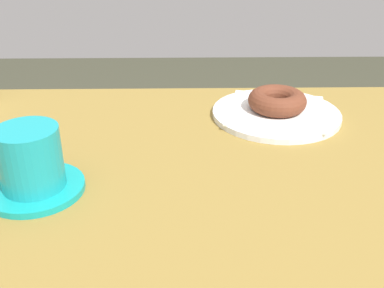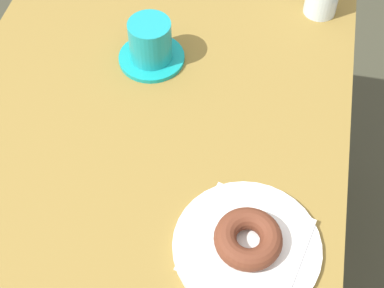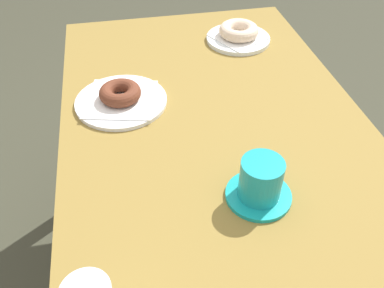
{
  "view_description": "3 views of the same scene",
  "coord_description": "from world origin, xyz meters",
  "views": [
    {
      "loc": [
        -0.02,
        -0.54,
        1.05
      ],
      "look_at": [
        -0.01,
        0.04,
        0.75
      ],
      "focal_mm": 43.13,
      "sensor_mm": 36.0,
      "label": 1
    },
    {
      "loc": [
        0.54,
        0.21,
        1.51
      ],
      "look_at": [
        0.0,
        0.1,
        0.76
      ],
      "focal_mm": 52.97,
      "sensor_mm": 36.0,
      "label": 2
    },
    {
      "loc": [
        -0.7,
        0.2,
        1.33
      ],
      "look_at": [
        -0.06,
        0.07,
        0.74
      ],
      "focal_mm": 38.46,
      "sensor_mm": 36.0,
      "label": 3
    }
  ],
  "objects": [
    {
      "name": "ground_plane",
      "position": [
        0.0,
        0.0,
        0.0
      ],
      "size": [
        6.0,
        6.0,
        0.0
      ],
      "primitive_type": "plane",
      "color": "#393A2B"
    },
    {
      "name": "plate_chocolate_ring",
      "position": [
        0.15,
        0.21,
        0.72
      ],
      "size": [
        0.23,
        0.23,
        0.01
      ],
      "primitive_type": "cylinder",
      "color": "white",
      "rests_on": "table"
    },
    {
      "name": "donut_chocolate_ring",
      "position": [
        0.15,
        0.21,
        0.75
      ],
      "size": [
        0.1,
        0.1,
        0.03
      ],
      "primitive_type": "torus",
      "color": "brown",
      "rests_on": "napkin_chocolate_ring"
    },
    {
      "name": "coffee_cup",
      "position": [
        -0.21,
        -0.03,
        0.76
      ],
      "size": [
        0.13,
        0.13,
        0.09
      ],
      "color": "teal",
      "rests_on": "table"
    },
    {
      "name": "plate_sugar_ring",
      "position": [
        0.4,
        -0.16,
        0.72
      ],
      "size": [
        0.19,
        0.19,
        0.01
      ],
      "primitive_type": "cylinder",
      "color": "white",
      "rests_on": "table"
    },
    {
      "name": "table",
      "position": [
        0.0,
        0.0,
        0.62
      ],
      "size": [
        1.24,
        0.72,
        0.72
      ],
      "color": "olive",
      "rests_on": "ground_plane"
    },
    {
      "name": "napkin_sugar_ring",
      "position": [
        0.4,
        -0.16,
        0.73
      ],
      "size": [
        0.19,
        0.19,
        0.0
      ],
      "primitive_type": "cube",
      "rotation": [
        0.0,
        0.0,
        0.5
      ],
      "color": "white",
      "rests_on": "plate_sugar_ring"
    },
    {
      "name": "donut_sugar_ring",
      "position": [
        0.4,
        -0.16,
        0.75
      ],
      "size": [
        0.12,
        0.12,
        0.04
      ],
      "primitive_type": "torus",
      "color": "beige",
      "rests_on": "napkin_sugar_ring"
    },
    {
      "name": "napkin_chocolate_ring",
      "position": [
        0.15,
        0.21,
        0.73
      ],
      "size": [
        0.2,
        0.2,
        0.0
      ],
      "primitive_type": "cube",
      "rotation": [
        0.0,
        0.0,
        -0.23
      ],
      "color": "white",
      "rests_on": "plate_chocolate_ring"
    }
  ]
}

